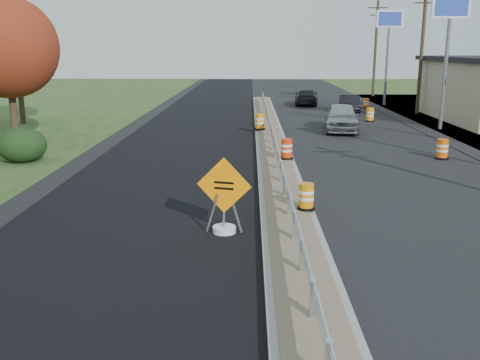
{
  "coord_description": "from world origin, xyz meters",
  "views": [
    {
      "loc": [
        -1.11,
        -16.64,
        4.85
      ],
      "look_at": [
        -1.4,
        -1.52,
        1.1
      ],
      "focal_mm": 40.0,
      "sensor_mm": 36.0,
      "label": 1
    }
  ],
  "objects_px": {
    "barrel_shoulder_near": "(442,149)",
    "barrel_median_far": "(260,122)",
    "car_dark_far": "(306,97)",
    "caution_sign": "(224,214)",
    "barrel_shoulder_far": "(366,103)",
    "barrel_median_mid": "(287,149)",
    "car_dark_mid": "(350,103)",
    "barrel_median_near": "(306,197)",
    "car_silver": "(342,117)",
    "barrel_shoulder_mid": "(370,115)"
  },
  "relations": [
    {
      "from": "car_dark_far",
      "to": "caution_sign",
      "type": "bearing_deg",
      "value": 85.95
    },
    {
      "from": "barrel_median_far",
      "to": "caution_sign",
      "type": "bearing_deg",
      "value": -94.13
    },
    {
      "from": "barrel_shoulder_far",
      "to": "car_dark_mid",
      "type": "distance_m",
      "value": 3.45
    },
    {
      "from": "caution_sign",
      "to": "barrel_median_far",
      "type": "xyz_separation_m",
      "value": [
        1.24,
        17.21,
        0.14
      ]
    },
    {
      "from": "barrel_median_mid",
      "to": "car_dark_far",
      "type": "xyz_separation_m",
      "value": [
        3.34,
        24.58,
        0.04
      ]
    },
    {
      "from": "barrel_median_far",
      "to": "barrel_shoulder_near",
      "type": "bearing_deg",
      "value": -41.63
    },
    {
      "from": "caution_sign",
      "to": "barrel_median_far",
      "type": "bearing_deg",
      "value": 100.54
    },
    {
      "from": "barrel_median_mid",
      "to": "car_dark_far",
      "type": "bearing_deg",
      "value": 82.27
    },
    {
      "from": "barrel_shoulder_near",
      "to": "car_silver",
      "type": "distance_m",
      "value": 8.85
    },
    {
      "from": "barrel_shoulder_far",
      "to": "barrel_median_mid",
      "type": "bearing_deg",
      "value": -109.98
    },
    {
      "from": "car_dark_far",
      "to": "barrel_median_mid",
      "type": "bearing_deg",
      "value": 87.72
    },
    {
      "from": "barrel_shoulder_far",
      "to": "car_dark_far",
      "type": "relative_size",
      "value": 0.17
    },
    {
      "from": "car_dark_mid",
      "to": "car_dark_far",
      "type": "bearing_deg",
      "value": 123.26
    },
    {
      "from": "barrel_median_near",
      "to": "barrel_median_far",
      "type": "xyz_separation_m",
      "value": [
        -1.1,
        15.74,
        0.07
      ]
    },
    {
      "from": "caution_sign",
      "to": "car_dark_far",
      "type": "distance_m",
      "value": 33.85
    },
    {
      "from": "car_silver",
      "to": "car_dark_far",
      "type": "height_order",
      "value": "car_silver"
    },
    {
      "from": "car_dark_mid",
      "to": "car_dark_far",
      "type": "distance_m",
      "value": 5.99
    },
    {
      "from": "car_dark_far",
      "to": "barrel_shoulder_far",
      "type": "bearing_deg",
      "value": 158.16
    },
    {
      "from": "barrel_shoulder_far",
      "to": "car_silver",
      "type": "xyz_separation_m",
      "value": [
        -4.14,
        -12.64,
        0.44
      ]
    },
    {
      "from": "barrel_median_far",
      "to": "car_dark_far",
      "type": "xyz_separation_m",
      "value": [
        4.34,
        16.18,
        0.01
      ]
    },
    {
      "from": "barrel_shoulder_near",
      "to": "car_silver",
      "type": "relative_size",
      "value": 0.19
    },
    {
      "from": "barrel_shoulder_mid",
      "to": "car_dark_mid",
      "type": "height_order",
      "value": "car_dark_mid"
    },
    {
      "from": "barrel_shoulder_mid",
      "to": "car_dark_far",
      "type": "bearing_deg",
      "value": 106.56
    },
    {
      "from": "car_dark_mid",
      "to": "caution_sign",
      "type": "bearing_deg",
      "value": -101.31
    },
    {
      "from": "barrel_shoulder_mid",
      "to": "car_dark_mid",
      "type": "bearing_deg",
      "value": 94.17
    },
    {
      "from": "car_dark_mid",
      "to": "car_dark_far",
      "type": "xyz_separation_m",
      "value": [
        -2.81,
        5.3,
        0.02
      ]
    },
    {
      "from": "barrel_shoulder_mid",
      "to": "car_dark_far",
      "type": "height_order",
      "value": "car_dark_far"
    },
    {
      "from": "barrel_median_far",
      "to": "car_dark_far",
      "type": "relative_size",
      "value": 0.2
    },
    {
      "from": "caution_sign",
      "to": "barrel_shoulder_near",
      "type": "bearing_deg",
      "value": 61.9
    },
    {
      "from": "barrel_median_near",
      "to": "barrel_median_mid",
      "type": "height_order",
      "value": "barrel_median_mid"
    },
    {
      "from": "barrel_median_near",
      "to": "barrel_shoulder_far",
      "type": "xyz_separation_m",
      "value": [
        7.95,
        29.49,
        -0.22
      ]
    },
    {
      "from": "barrel_shoulder_near",
      "to": "car_dark_far",
      "type": "xyz_separation_m",
      "value": [
        -3.71,
        23.34,
        0.26
      ]
    },
    {
      "from": "car_silver",
      "to": "barrel_shoulder_near",
      "type": "bearing_deg",
      "value": -62.04
    },
    {
      "from": "barrel_shoulder_near",
      "to": "barrel_median_near",
      "type": "bearing_deg",
      "value": -129.0
    },
    {
      "from": "caution_sign",
      "to": "barrel_shoulder_mid",
      "type": "relative_size",
      "value": 2.26
    },
    {
      "from": "barrel_shoulder_mid",
      "to": "car_silver",
      "type": "xyz_separation_m",
      "value": [
        -2.64,
        -4.28,
        0.38
      ]
    },
    {
      "from": "barrel_median_mid",
      "to": "car_silver",
      "type": "xyz_separation_m",
      "value": [
        3.91,
        9.5,
        0.17
      ]
    },
    {
      "from": "barrel_median_far",
      "to": "barrel_shoulder_near",
      "type": "xyz_separation_m",
      "value": [
        8.05,
        -7.16,
        -0.24
      ]
    },
    {
      "from": "barrel_median_near",
      "to": "car_silver",
      "type": "height_order",
      "value": "car_silver"
    },
    {
      "from": "caution_sign",
      "to": "barrel_shoulder_far",
      "type": "relative_size",
      "value": 2.61
    },
    {
      "from": "car_dark_mid",
      "to": "barrel_median_near",
      "type": "bearing_deg",
      "value": -97.47
    },
    {
      "from": "car_dark_far",
      "to": "car_dark_mid",
      "type": "bearing_deg",
      "value": 123.38
    },
    {
      "from": "caution_sign",
      "to": "barrel_shoulder_mid",
      "type": "height_order",
      "value": "caution_sign"
    },
    {
      "from": "barrel_median_near",
      "to": "barrel_shoulder_mid",
      "type": "relative_size",
      "value": 0.85
    },
    {
      "from": "barrel_shoulder_mid",
      "to": "barrel_median_mid",
      "type": "bearing_deg",
      "value": -115.4
    },
    {
      "from": "barrel_shoulder_mid",
      "to": "barrel_shoulder_far",
      "type": "bearing_deg",
      "value": 79.8
    },
    {
      "from": "barrel_median_far",
      "to": "barrel_median_near",
      "type": "bearing_deg",
      "value": -86.0
    },
    {
      "from": "barrel_median_near",
      "to": "car_dark_mid",
      "type": "bearing_deg",
      "value": 77.2
    },
    {
      "from": "barrel_shoulder_near",
      "to": "barrel_median_far",
      "type": "bearing_deg",
      "value": 138.37
    },
    {
      "from": "caution_sign",
      "to": "car_dark_mid",
      "type": "xyz_separation_m",
      "value": [
        8.39,
        28.09,
        0.14
      ]
    }
  ]
}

